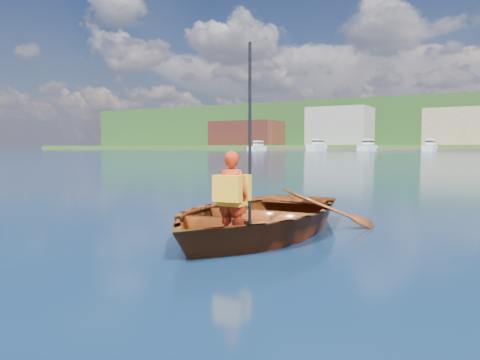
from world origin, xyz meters
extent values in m
plane|color=#163043|center=(0.00, 0.00, 0.00)|extent=(600.00, 600.00, 0.00)
imported|color=brown|center=(1.38, -0.82, 0.25)|extent=(2.87, 3.92, 0.79)
imported|color=#B5290D|center=(1.56, -1.71, 0.61)|extent=(0.38, 0.26, 1.02)
cube|color=#FFAD1E|center=(1.57, -1.83, 0.70)|extent=(0.34, 0.11, 0.30)
cube|color=#FFAD1E|center=(1.56, -1.59, 0.70)|extent=(0.34, 0.09, 0.30)
cube|color=#FFAD1E|center=(1.56, -1.71, 0.52)|extent=(0.31, 0.23, 0.05)
cylinder|color=black|center=(1.71, -1.56, 1.23)|extent=(0.04, 0.04, 2.26)
cube|color=brown|center=(-90.00, 165.00, 7.00)|extent=(28.00, 16.00, 10.00)
cube|color=gray|center=(-50.00, 165.00, 9.00)|extent=(22.00, 16.00, 14.00)
cube|color=#977D63|center=(-5.00, 165.00, 8.00)|extent=(30.00, 16.00, 12.00)
cube|color=silver|center=(-73.52, 143.00, 0.70)|extent=(2.77, 9.91, 1.76)
cube|color=silver|center=(-73.52, 143.99, 2.66)|extent=(1.94, 4.46, 1.80)
cube|color=black|center=(-73.52, 143.99, 2.76)|extent=(2.00, 4.66, 0.50)
cube|color=silver|center=(-50.89, 143.00, 0.90)|extent=(3.29, 11.75, 2.24)
cube|color=silver|center=(-50.89, 144.17, 3.14)|extent=(2.30, 5.29, 1.80)
cube|color=black|center=(-50.89, 144.17, 3.24)|extent=(2.37, 5.52, 0.50)
cube|color=silver|center=(-33.95, 143.00, 0.82)|extent=(3.44, 12.29, 2.06)
cube|color=silver|center=(-33.95, 144.23, 2.96)|extent=(2.41, 5.53, 1.80)
cube|color=black|center=(-33.95, 144.23, 3.06)|extent=(2.48, 5.78, 0.50)
cube|color=silver|center=(-15.47, 143.00, 0.78)|extent=(3.11, 11.09, 1.96)
cube|color=silver|center=(-15.47, 144.11, 2.86)|extent=(2.17, 4.99, 1.80)
cube|color=black|center=(-15.47, 144.11, 2.96)|extent=(2.24, 5.21, 0.50)
cylinder|color=#382314|center=(-15.05, 268.88, 19.72)|extent=(0.80, 0.80, 3.88)
sphere|color=#255817|center=(-15.05, 268.88, 24.89)|extent=(7.24, 7.24, 7.24)
cylinder|color=#382314|center=(-64.09, 228.23, 11.40)|extent=(0.80, 0.80, 3.51)
sphere|color=#255817|center=(-64.09, 228.23, 16.07)|extent=(6.55, 6.55, 6.55)
cylinder|color=#382314|center=(-110.68, 259.75, 17.89)|extent=(0.80, 0.80, 3.89)
sphere|color=#255817|center=(-110.68, 259.75, 23.08)|extent=(7.26, 7.26, 7.26)
cylinder|color=#382314|center=(-143.99, 210.65, 7.62)|extent=(0.80, 0.80, 2.97)
sphere|color=#255817|center=(-143.99, 210.65, 11.58)|extent=(5.55, 5.55, 5.55)
cylinder|color=#382314|center=(-150.43, 215.24, 9.10)|extent=(0.80, 0.80, 4.10)
sphere|color=#255817|center=(-150.43, 215.24, 14.57)|extent=(7.65, 7.65, 7.65)
cylinder|color=#382314|center=(-142.81, 220.90, 9.84)|extent=(0.80, 0.80, 3.32)
sphere|color=#255817|center=(-142.81, 220.90, 14.27)|extent=(6.20, 6.20, 6.20)
cylinder|color=#382314|center=(-79.79, 223.17, 10.14)|extent=(0.80, 0.80, 3.02)
sphere|color=#255817|center=(-79.79, 223.17, 14.17)|extent=(5.64, 5.64, 5.64)
cylinder|color=#382314|center=(-125.43, 276.04, 21.24)|extent=(0.80, 0.80, 4.06)
sphere|color=#255817|center=(-125.43, 276.04, 26.65)|extent=(7.57, 7.57, 7.57)
camera|label=1|loc=(4.28, -6.31, 1.16)|focal=35.00mm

